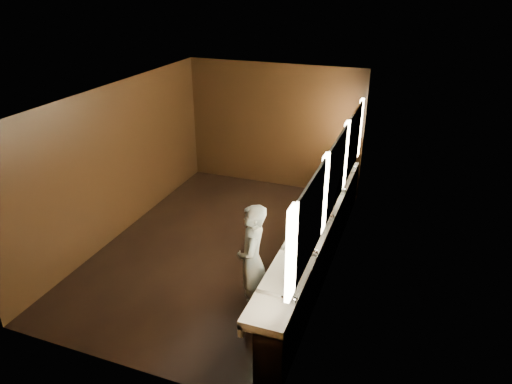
{
  "coord_description": "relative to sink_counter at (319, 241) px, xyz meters",
  "views": [
    {
      "loc": [
        3.06,
        -6.42,
        4.47
      ],
      "look_at": [
        0.68,
        0.0,
        1.21
      ],
      "focal_mm": 32.0,
      "sensor_mm": 36.0,
      "label": 1
    }
  ],
  "objects": [
    {
      "name": "sink_counter",
      "position": [
        0.0,
        0.0,
        0.0
      ],
      "size": [
        0.55,
        5.4,
        1.01
      ],
      "color": "black",
      "rests_on": "floor"
    },
    {
      "name": "wall_right",
      "position": [
        0.21,
        0.0,
        0.9
      ],
      "size": [
        0.02,
        6.0,
        2.8
      ],
      "primitive_type": "cube",
      "color": "black",
      "rests_on": "floor"
    },
    {
      "name": "ceiling",
      "position": [
        -1.79,
        0.0,
        2.3
      ],
      "size": [
        4.0,
        6.0,
        0.02
      ],
      "primitive_type": "cube",
      "color": "#2D2D2B",
      "rests_on": "wall_back"
    },
    {
      "name": "wall_left",
      "position": [
        -3.79,
        0.0,
        0.9
      ],
      "size": [
        0.02,
        6.0,
        2.8
      ],
      "primitive_type": "cube",
      "color": "black",
      "rests_on": "floor"
    },
    {
      "name": "wall_back",
      "position": [
        -1.79,
        3.0,
        0.9
      ],
      "size": [
        4.0,
        0.02,
        2.8
      ],
      "primitive_type": "cube",
      "color": "black",
      "rests_on": "floor"
    },
    {
      "name": "person",
      "position": [
        -0.65,
        -1.41,
        0.36
      ],
      "size": [
        0.55,
        0.71,
        1.71
      ],
      "primitive_type": "imported",
      "rotation": [
        0.0,
        0.0,
        -1.32
      ],
      "color": "#8FC0D5",
      "rests_on": "floor"
    },
    {
      "name": "mirror_band",
      "position": [
        0.19,
        -0.0,
        1.25
      ],
      "size": [
        0.06,
        5.03,
        1.15
      ],
      "color": "#FFE9BA",
      "rests_on": "wall_right"
    },
    {
      "name": "trash_bin",
      "position": [
        -0.22,
        -1.22,
        -0.19
      ],
      "size": [
        0.44,
        0.44,
        0.62
      ],
      "primitive_type": "cylinder",
      "rotation": [
        0.0,
        0.0,
        -0.12
      ],
      "color": "black",
      "rests_on": "floor"
    },
    {
      "name": "floor",
      "position": [
        -1.79,
        0.0,
        -0.5
      ],
      "size": [
        6.0,
        6.0,
        0.0
      ],
      "primitive_type": "plane",
      "color": "black",
      "rests_on": "ground"
    },
    {
      "name": "wall_front",
      "position": [
        -1.79,
        -3.0,
        0.9
      ],
      "size": [
        4.0,
        0.02,
        2.8
      ],
      "primitive_type": "cube",
      "color": "black",
      "rests_on": "floor"
    }
  ]
}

